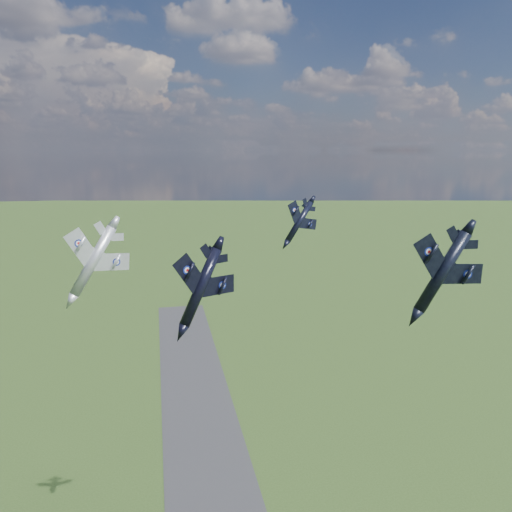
{
  "coord_description": "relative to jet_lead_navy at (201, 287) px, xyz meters",
  "views": [
    {
      "loc": [
        -12.8,
        -61.35,
        98.64
      ],
      "look_at": [
        2.33,
        14.07,
        82.32
      ],
      "focal_mm": 35.0,
      "sensor_mm": 36.0,
      "label": 1
    }
  ],
  "objects": [
    {
      "name": "jet_right_navy",
      "position": [
        29.55,
        -13.58,
        4.01
      ],
      "size": [
        12.43,
        16.44,
        8.36
      ],
      "primitive_type": null,
      "rotation": [
        0.0,
        0.51,
        -0.07
      ],
      "color": "black"
    },
    {
      "name": "jet_high_navy",
      "position": [
        23.29,
        29.96,
        4.62
      ],
      "size": [
        13.55,
        15.84,
        8.04
      ],
      "primitive_type": null,
      "rotation": [
        0.0,
        0.66,
        0.38
      ],
      "color": "black"
    },
    {
      "name": "jet_lead_navy",
      "position": [
        0.0,
        0.0,
        0.0
      ],
      "size": [
        17.63,
        19.81,
        8.54
      ],
      "primitive_type": null,
      "rotation": [
        0.0,
        0.5,
        0.43
      ],
      "color": "black"
    },
    {
      "name": "jet_left_silver",
      "position": [
        -15.56,
        8.21,
        2.71
      ],
      "size": [
        15.92,
        18.84,
        9.0
      ],
      "primitive_type": null,
      "rotation": [
        0.0,
        0.57,
        0.32
      ],
      "color": "#B3B7BE"
    }
  ]
}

